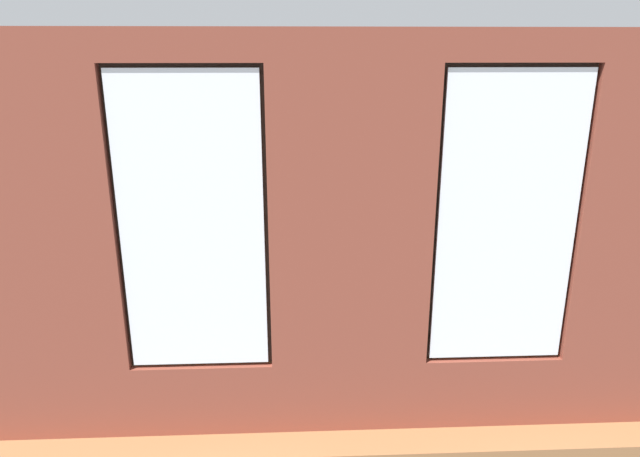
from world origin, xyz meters
The scene contains 19 objects.
ground_plane centered at (0.00, 0.00, -0.05)m, with size 7.30×5.42×0.10m, color #99663D.
brick_wall_with_windows centered at (0.00, 2.33, 1.47)m, with size 6.70×0.30×3.02m.
white_wall_right centered at (3.30, 0.20, 1.51)m, with size 0.10×4.42×3.02m, color silver.
couch_by_window centered at (0.49, 1.68, 0.33)m, with size 1.82×0.87×0.80m.
couch_left centered at (-2.65, 0.19, 0.33)m, with size 1.01×1.96×0.80m.
coffee_table centered at (0.44, 0.30, 0.38)m, with size 1.38×0.75×0.43m.
cup_ceramic centered at (0.06, 0.17, 0.48)m, with size 0.08×0.08×0.09m, color #B23D38.
candle_jar centered at (0.61, 0.20, 0.48)m, with size 0.08×0.08×0.09m, color #B7333D.
remote_gray centered at (0.86, 0.41, 0.44)m, with size 0.05×0.17×0.02m, color #59595B.
remote_black centered at (0.34, 0.41, 0.44)m, with size 0.05×0.17×0.02m, color black.
media_console centered at (3.00, -0.23, 0.25)m, with size 0.95×0.42×0.50m, color black.
tv_flatscreen centered at (3.00, -0.23, 0.85)m, with size 0.96×0.20×0.69m.
potted_plant_by_left_couch centered at (-2.25, -1.22, 0.30)m, with size 0.33×0.33×0.44m.
potted_plant_near_tv centered at (2.45, 0.70, 0.61)m, with size 0.77×0.89×1.29m.
potted_plant_corner_near_left centered at (-2.79, -1.71, 0.55)m, with size 0.92×0.90×1.22m.
potted_plant_between_couches centered at (-0.87, 1.62, 0.53)m, with size 0.68×0.71×1.14m.
potted_plant_foreground_right centered at (2.70, -1.66, 0.54)m, with size 0.44×0.44×0.87m.
potted_plant_mid_room_small centered at (-1.00, -1.00, 0.41)m, with size 0.36×0.36×0.62m.
potted_plant_beside_window_right centered at (2.15, 1.78, 0.66)m, with size 0.72×0.72×0.97m.
Camera 1 is at (0.40, 6.22, 2.88)m, focal length 32.00 mm.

